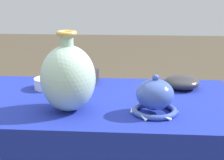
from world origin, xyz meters
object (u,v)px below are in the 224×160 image
at_px(vase_tall_bulbous, 68,78).
at_px(pot_squat_porcelain, 49,83).
at_px(mosaic_tile_box, 84,77).
at_px(vase_dome_bell, 155,98).
at_px(bowl_shallow_charcoal, 182,82).

xyz_separation_m(vase_tall_bulbous, pot_squat_porcelain, (-0.16, 0.29, -0.11)).
distance_m(mosaic_tile_box, pot_squat_porcelain, 0.19).
bearing_deg(vase_dome_bell, pot_squat_porcelain, 148.54).
distance_m(vase_tall_bulbous, mosaic_tile_box, 0.41).
bearing_deg(vase_dome_bell, mosaic_tile_box, 129.67).
bearing_deg(pot_squat_porcelain, mosaic_tile_box, 33.95).
bearing_deg(mosaic_tile_box, pot_squat_porcelain, -143.73).
height_order(vase_tall_bulbous, bowl_shallow_charcoal, vase_tall_bulbous).
bearing_deg(bowl_shallow_charcoal, vase_dome_bell, -112.88).
bearing_deg(vase_dome_bell, vase_tall_bulbous, 177.90).
height_order(vase_tall_bulbous, mosaic_tile_box, vase_tall_bulbous).
height_order(bowl_shallow_charcoal, pot_squat_porcelain, bowl_shallow_charcoal).
relative_size(vase_dome_bell, mosaic_tile_box, 1.30).
bearing_deg(vase_tall_bulbous, vase_dome_bell, -2.10).
bearing_deg(vase_tall_bulbous, pot_squat_porcelain, 118.29).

